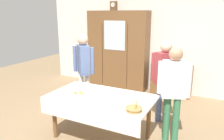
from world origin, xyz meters
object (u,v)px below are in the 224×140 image
(pastry_plate, at_px, (79,94))
(spoon_mid_right, at_px, (86,87))
(tea_cup_mid_right, at_px, (103,101))
(dining_table, at_px, (100,103))
(tea_cup_front_edge, at_px, (90,89))
(person_near_right_end, at_px, (84,65))
(bread_basket, at_px, (134,109))
(tea_cup_far_right, at_px, (75,86))
(mantel_clock, at_px, (114,6))
(spoon_near_right, at_px, (122,95))
(person_behind_table_left, at_px, (164,74))
(book_stack, at_px, (172,63))
(bookshelf_low, at_px, (171,80))
(wall_cabinet, at_px, (118,50))
(person_beside_shelf, at_px, (174,86))
(spoon_back_edge, at_px, (138,105))

(pastry_plate, relative_size, spoon_mid_right, 2.35)
(pastry_plate, bearing_deg, tea_cup_mid_right, -13.44)
(dining_table, xyz_separation_m, tea_cup_front_edge, (-0.30, 0.18, 0.13))
(person_near_right_end, bearing_deg, bread_basket, -35.50)
(tea_cup_far_right, bearing_deg, pastry_plate, -43.52)
(dining_table, distance_m, bread_basket, 0.75)
(mantel_clock, xyz_separation_m, spoon_mid_right, (0.55, -2.27, -1.50))
(mantel_clock, distance_m, tea_cup_mid_right, 3.37)
(pastry_plate, relative_size, spoon_near_right, 2.35)
(tea_cup_far_right, xyz_separation_m, bread_basket, (1.33, -0.44, 0.01))
(bread_basket, distance_m, spoon_near_right, 0.64)
(person_behind_table_left, bearing_deg, book_stack, 96.30)
(bookshelf_low, xyz_separation_m, person_near_right_end, (-1.50, -1.77, 0.60))
(book_stack, height_order, tea_cup_far_right, book_stack)
(wall_cabinet, distance_m, pastry_plate, 2.73)
(tea_cup_far_right, height_order, person_behind_table_left, person_behind_table_left)
(bookshelf_low, relative_size, pastry_plate, 3.61)
(bread_basket, distance_m, spoon_mid_right, 1.30)
(bookshelf_low, distance_m, tea_cup_front_edge, 2.65)
(spoon_near_right, height_order, person_beside_shelf, person_beside_shelf)
(dining_table, distance_m, tea_cup_mid_right, 0.29)
(bread_basket, height_order, spoon_mid_right, bread_basket)
(spoon_back_edge, relative_size, person_beside_shelf, 0.08)
(tea_cup_mid_right, height_order, bread_basket, bread_basket)
(tea_cup_far_right, height_order, person_beside_shelf, person_beside_shelf)
(dining_table, relative_size, person_beside_shelf, 1.08)
(mantel_clock, height_order, book_stack, mantel_clock)
(person_near_right_end, xyz_separation_m, person_behind_table_left, (1.67, 0.19, -0.04))
(spoon_near_right, xyz_separation_m, person_beside_shelf, (0.79, 0.23, 0.20))
(wall_cabinet, distance_m, mantel_clock, 1.20)
(tea_cup_mid_right, bearing_deg, tea_cup_far_right, 154.26)
(mantel_clock, height_order, person_near_right_end, mantel_clock)
(dining_table, distance_m, person_beside_shelf, 1.21)
(spoon_back_edge, distance_m, person_beside_shelf, 0.67)
(person_near_right_end, bearing_deg, person_behind_table_left, 6.58)
(mantel_clock, xyz_separation_m, spoon_near_right, (1.32, -2.35, -1.50))
(dining_table, bearing_deg, person_behind_table_left, 53.81)
(mantel_clock, relative_size, pastry_plate, 0.86)
(mantel_clock, bearing_deg, spoon_near_right, -60.75)
(tea_cup_front_edge, xyz_separation_m, tea_cup_far_right, (-0.33, 0.01, -0.00))
(book_stack, relative_size, tea_cup_far_right, 1.76)
(spoon_mid_right, relative_size, person_behind_table_left, 0.07)
(dining_table, distance_m, book_stack, 2.71)
(pastry_plate, relative_size, person_near_right_end, 0.17)
(wall_cabinet, relative_size, spoon_near_right, 18.03)
(tea_cup_mid_right, distance_m, spoon_back_edge, 0.53)
(spoon_mid_right, xyz_separation_m, person_behind_table_left, (1.26, 0.75, 0.21))
(book_stack, height_order, tea_cup_front_edge, book_stack)
(person_behind_table_left, bearing_deg, tea_cup_mid_right, -116.09)
(tea_cup_front_edge, bearing_deg, wall_cabinet, 103.89)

